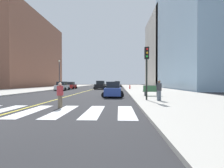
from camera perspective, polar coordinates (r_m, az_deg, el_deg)
sidewalk_kerb_east at (r=25.51m, az=16.84°, el=-2.84°), size 10.00×120.00×0.15m
sidewalk_kerb_west at (r=30.64m, az=-33.72°, el=-2.33°), size 10.00×120.00×0.15m
crosswalk_paint at (r=10.62m, az=-31.66°, el=-8.33°), size 13.50×4.00×0.01m
lane_divider_paint at (r=45.09m, az=-4.99°, el=-1.34°), size 0.16×80.00×0.01m
parking_garage_concrete at (r=67.53m, az=21.39°, el=10.99°), size 18.00×24.00×27.41m
low_rise_brick_west at (r=59.97m, az=-30.52°, el=9.87°), size 16.00×32.00×22.53m
car_gray_nearest at (r=49.05m, az=1.97°, el=-0.13°), size 2.70×4.30×1.91m
car_black_second at (r=36.01m, az=-4.27°, el=-0.45°), size 2.79×4.37×1.92m
car_red_third at (r=38.06m, az=-14.72°, el=-0.58°), size 2.35×3.76×1.68m
car_white_fourth at (r=31.96m, az=-17.69°, el=-0.80°), size 2.46×3.90×1.73m
car_silver_fifth at (r=61.92m, az=-4.48°, el=0.10°), size 2.96×4.61×2.02m
car_yellow_sixth at (r=64.34m, az=1.83°, el=0.05°), size 2.69×4.19×1.84m
car_blue_seventh at (r=17.46m, az=0.43°, el=-2.09°), size 2.39×3.81×1.69m
traffic_light_near_corner at (r=13.48m, az=12.52°, el=7.59°), size 0.36×0.41×4.42m
park_bench at (r=17.61m, az=14.13°, el=-2.43°), size 1.81×0.60×1.12m
pedestrian_crossing at (r=10.52m, az=-18.37°, el=-3.45°), size 0.40×0.40×1.63m
pedestrian_waiting_east at (r=13.21m, az=16.75°, el=-1.93°), size 0.40×0.40×1.63m
fire_hydrant at (r=34.01m, az=6.52°, el=-1.07°), size 0.26×0.26×0.89m
street_lamp at (r=39.16m, az=-18.61°, el=4.36°), size 0.44×0.44×6.69m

